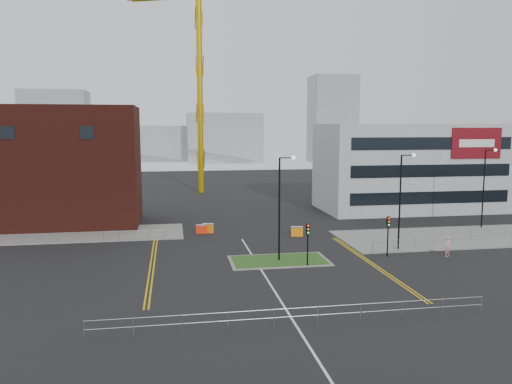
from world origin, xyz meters
The scene contains 29 objects.
ground centered at (0.00, 0.00, 0.00)m, with size 200.00×200.00×0.00m, color black.
pavement_left centered at (-20.00, 22.00, 0.06)m, with size 28.00×8.00×0.12m, color slate.
pavement_right centered at (22.00, 14.00, 0.06)m, with size 24.00×10.00×0.12m, color slate.
island_kerb centered at (2.00, 8.00, 0.04)m, with size 8.60×4.60×0.08m, color slate.
grass_island centered at (2.00, 8.00, 0.06)m, with size 8.00×4.00×0.12m, color #244918.
brick_building centered at (-22.97, 28.00, 6.85)m, with size 24.20×10.07×14.24m.
office_block centered at (26.01, 31.97, 6.00)m, with size 25.00×12.20×12.00m.
tower_crane centered at (3.38, 52.95, 26.68)m, with size 49.88×19.82×38.70m.
streetlamp_island centered at (2.22, 8.00, 5.41)m, with size 1.46×0.36×9.18m.
streetlamp_right_near centered at (14.22, 10.00, 5.41)m, with size 1.46×0.36×9.18m.
streetlamp_right_far centered at (28.22, 18.00, 5.41)m, with size 1.46×0.36×9.18m.
traffic_light_island centered at (4.00, 5.98, 2.57)m, with size 0.28×0.33×3.65m.
traffic_light_right centered at (12.00, 7.98, 2.57)m, with size 0.28×0.33×3.65m.
railing_front centered at (0.00, -6.00, 0.78)m, with size 24.05×0.05×1.10m.
railing_left centered at (-11.00, 18.00, 0.74)m, with size 6.05×0.05×1.10m.
railing_right centered at (20.50, 11.50, 0.78)m, with size 19.05×5.05×1.10m.
centre_line centered at (0.00, 2.00, 0.01)m, with size 0.15×30.00×0.01m, color silver.
yellow_left_a centered at (-9.00, 10.00, 0.01)m, with size 0.12×24.00×0.01m, color gold.
yellow_left_b centered at (-8.70, 10.00, 0.01)m, with size 0.12×24.00×0.01m, color gold.
yellow_right_a centered at (9.50, 6.00, 0.01)m, with size 0.12×20.00×0.01m, color gold.
yellow_right_b centered at (9.80, 6.00, 0.01)m, with size 0.12×20.00×0.01m, color gold.
skyline_a centered at (-40.00, 120.00, 11.00)m, with size 18.00×12.00×22.00m, color gray.
skyline_b centered at (10.00, 130.00, 8.00)m, with size 24.00×12.00×16.00m, color gray.
skyline_c centered at (45.00, 125.00, 14.00)m, with size 14.00×12.00×28.00m, color gray.
skyline_d centered at (-8.00, 140.00, 6.00)m, with size 30.00×12.00×12.00m, color gray.
pedestrian centered at (17.35, 7.02, 0.91)m, with size 0.67×0.44×1.83m, color pink.
barrier_left centered at (-3.27, 20.70, 0.57)m, with size 1.31×0.72×1.05m.
barrier_mid centered at (-4.00, 20.56, 0.53)m, with size 1.20×0.60×0.97m.
barrier_right centered at (6.00, 17.44, 0.57)m, with size 1.30×0.62×1.05m.
Camera 1 is at (-6.98, -33.33, 11.61)m, focal length 35.00 mm.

